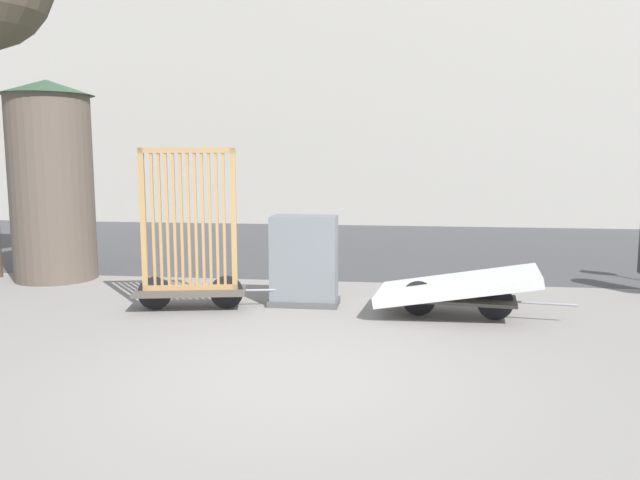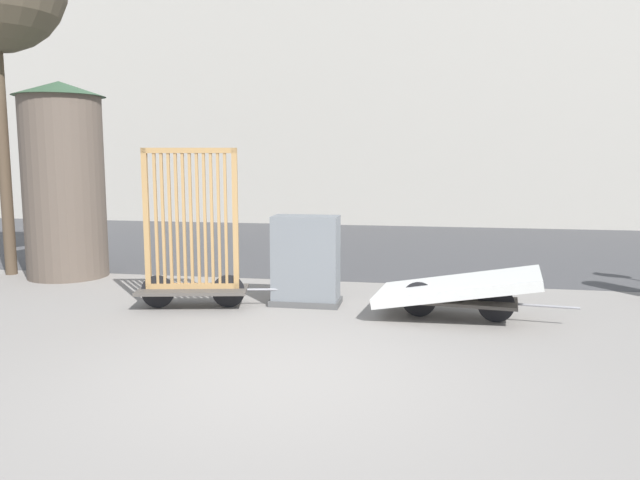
% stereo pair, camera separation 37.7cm
% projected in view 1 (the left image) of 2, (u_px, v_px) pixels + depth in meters
% --- Properties ---
extents(ground_plane, '(60.00, 60.00, 0.00)m').
position_uv_depth(ground_plane, '(288.00, 377.00, 5.73)').
color(ground_plane, gray).
extents(road_strip, '(56.00, 8.16, 0.01)m').
position_uv_depth(road_strip, '(354.00, 245.00, 14.09)').
color(road_strip, '#424244').
rests_on(road_strip, ground_plane).
extents(building_facade, '(48.00, 4.00, 9.66)m').
position_uv_depth(building_facade, '(369.00, 64.00, 19.41)').
color(building_facade, '#B2ADA3').
rests_on(building_facade, ground_plane).
extents(bike_cart_with_bedframe, '(2.17, 0.88, 2.12)m').
position_uv_depth(bike_cart_with_bedframe, '(190.00, 251.00, 8.17)').
color(bike_cart_with_bedframe, '#4C4742').
rests_on(bike_cart_with_bedframe, ground_plane).
extents(bike_cart_with_mattress, '(2.46, 1.29, 0.65)m').
position_uv_depth(bike_cart_with_mattress, '(457.00, 287.00, 7.79)').
color(bike_cart_with_mattress, '#4C4742').
rests_on(bike_cart_with_mattress, ground_plane).
extents(utility_cabinet, '(0.95, 0.51, 1.22)m').
position_uv_depth(utility_cabinet, '(304.00, 264.00, 8.44)').
color(utility_cabinet, '#4C4C4C').
rests_on(utility_cabinet, ground_plane).
extents(advertising_column, '(1.45, 1.45, 3.22)m').
position_uv_depth(advertising_column, '(52.00, 179.00, 10.09)').
color(advertising_column, brown).
rests_on(advertising_column, ground_plane).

